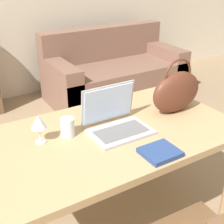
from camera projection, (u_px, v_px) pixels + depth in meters
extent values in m
cube|color=tan|center=(107.00, 136.00, 1.69)|extent=(1.45, 0.80, 0.04)
cylinder|color=tan|center=(159.00, 135.00, 2.43)|extent=(0.06, 0.06, 0.68)
cube|color=#7F5B4C|center=(116.00, 81.00, 3.88)|extent=(1.66, 0.82, 0.42)
cube|color=#7F5B4C|center=(103.00, 43.00, 3.94)|extent=(1.66, 0.20, 0.40)
cube|color=#7F5B4C|center=(61.00, 87.00, 3.51)|extent=(0.20, 0.82, 0.56)
cube|color=#7F5B4C|center=(162.00, 66.00, 4.19)|extent=(0.20, 0.82, 0.56)
cube|color=#ADADB2|center=(121.00, 132.00, 1.68)|extent=(0.33, 0.22, 0.02)
cube|color=slate|center=(121.00, 131.00, 1.67)|extent=(0.28, 0.15, 0.00)
cube|color=#ADADB2|center=(108.00, 103.00, 1.73)|extent=(0.33, 0.04, 0.22)
cube|color=silver|center=(109.00, 104.00, 1.72)|extent=(0.30, 0.03, 0.20)
cylinder|color=silver|center=(68.00, 127.00, 1.64)|extent=(0.07, 0.07, 0.10)
cylinder|color=silver|center=(41.00, 141.00, 1.60)|extent=(0.06, 0.06, 0.01)
cylinder|color=silver|center=(40.00, 134.00, 1.58)|extent=(0.01, 0.01, 0.08)
cone|color=silver|center=(38.00, 122.00, 1.55)|extent=(0.08, 0.08, 0.07)
ellipsoid|color=#592D1E|center=(176.00, 92.00, 1.87)|extent=(0.34, 0.12, 0.25)
torus|color=#592D1E|center=(178.00, 75.00, 1.82)|extent=(0.20, 0.01, 0.20)
cube|color=navy|center=(160.00, 152.00, 1.50)|extent=(0.17, 0.16, 0.02)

